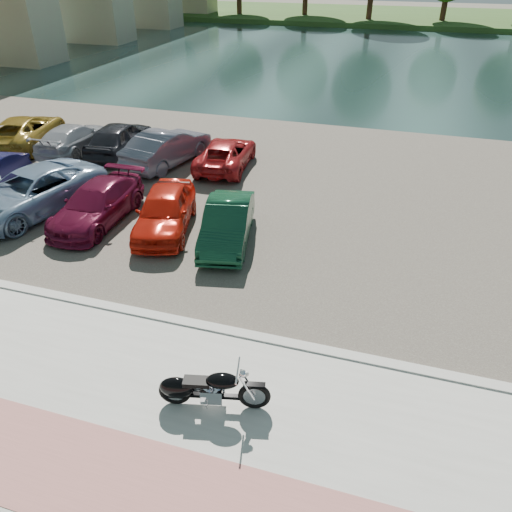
% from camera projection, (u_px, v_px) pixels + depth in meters
% --- Properties ---
extents(ground, '(200.00, 200.00, 0.00)m').
position_uv_depth(ground, '(174.00, 386.00, 11.03)').
color(ground, '#595447').
rests_on(ground, ground).
extents(promenade, '(60.00, 6.00, 0.10)m').
position_uv_depth(promenade, '(153.00, 419.00, 10.19)').
color(promenade, '#AAA8A0').
rests_on(promenade, ground).
extents(pink_path, '(60.00, 2.00, 0.01)m').
position_uv_depth(pink_path, '(114.00, 481.00, 8.94)').
color(pink_path, '#A2615B').
rests_on(pink_path, promenade).
extents(kerb, '(60.00, 0.30, 0.14)m').
position_uv_depth(kerb, '(208.00, 328.00, 12.62)').
color(kerb, '#AAA8A0').
rests_on(kerb, ground).
extents(parking_lot, '(60.00, 18.00, 0.04)m').
position_uv_depth(parking_lot, '(292.00, 190.00, 19.97)').
color(parking_lot, '#433D36').
rests_on(parking_lot, ground).
extents(river, '(120.00, 40.00, 0.00)m').
position_uv_depth(river, '(371.00, 60.00, 43.56)').
color(river, '#172928').
rests_on(river, ground).
extents(far_bank, '(120.00, 24.00, 0.60)m').
position_uv_depth(far_bank, '(396.00, 16.00, 69.43)').
color(far_bank, '#2A4D1B').
rests_on(far_bank, ground).
extents(motorcycle, '(2.30, 0.91, 1.05)m').
position_uv_depth(motorcycle, '(204.00, 389.00, 10.21)').
color(motorcycle, black).
rests_on(motorcycle, promenade).
extents(car_2, '(3.87, 5.97, 1.53)m').
position_uv_depth(car_2, '(31.00, 192.00, 17.91)').
color(car_2, '#7B95B3').
rests_on(car_2, parking_lot).
extents(car_3, '(1.93, 4.55, 1.31)m').
position_uv_depth(car_3, '(97.00, 204.00, 17.32)').
color(car_3, '#5B0D27').
rests_on(car_3, parking_lot).
extents(car_4, '(2.69, 4.47, 1.43)m').
position_uv_depth(car_4, '(165.00, 210.00, 16.76)').
color(car_4, red).
rests_on(car_4, parking_lot).
extents(car_5, '(2.21, 4.22, 1.32)m').
position_uv_depth(car_5, '(227.00, 223.00, 16.08)').
color(car_5, '#103C25').
rests_on(car_5, parking_lot).
extents(car_6, '(3.61, 5.63, 1.44)m').
position_uv_depth(car_6, '(25.00, 131.00, 24.07)').
color(car_6, olive).
rests_on(car_6, parking_lot).
extents(car_7, '(1.93, 4.55, 1.31)m').
position_uv_depth(car_7, '(74.00, 138.00, 23.36)').
color(car_7, '#9D9EA6').
rests_on(car_7, parking_lot).
extents(car_8, '(2.20, 4.64, 1.53)m').
position_uv_depth(car_8, '(119.00, 138.00, 23.03)').
color(car_8, black).
rests_on(car_8, parking_lot).
extents(car_9, '(2.59, 4.91, 1.54)m').
position_uv_depth(car_9, '(167.00, 147.00, 21.96)').
color(car_9, '#575868').
rests_on(car_9, parking_lot).
extents(car_10, '(2.42, 4.55, 1.22)m').
position_uv_depth(car_10, '(226.00, 154.00, 21.72)').
color(car_10, '#AC1C20').
rests_on(car_10, parking_lot).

